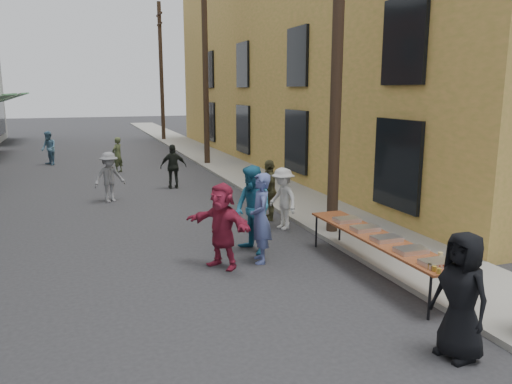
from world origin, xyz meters
TOP-DOWN VIEW (x-y plane):
  - ground at (0.00, 0.00)m, footprint 120.00×120.00m
  - sidewalk at (5.00, 15.00)m, footprint 2.20×60.00m
  - building_ochre at (11.10, 14.00)m, footprint 10.00×28.00m
  - utility_pole_near at (4.30, 3.00)m, footprint 0.26×0.26m
  - utility_pole_mid at (4.30, 15.00)m, footprint 0.26×0.26m
  - utility_pole_far at (4.30, 27.00)m, footprint 0.26×0.26m
  - serving_table at (3.80, 0.37)m, footprint 0.70×4.00m
  - catering_tray_sausage at (3.80, -1.28)m, footprint 0.50×0.33m
  - catering_tray_foil_b at (3.80, -0.63)m, footprint 0.50×0.33m
  - catering_tray_buns at (3.80, 0.07)m, footprint 0.50×0.33m
  - catering_tray_foil_d at (3.80, 0.77)m, footprint 0.50×0.33m
  - catering_tray_buns_end at (3.80, 1.47)m, footprint 0.50×0.33m
  - condiment_jar_a at (3.58, -1.58)m, footprint 0.07×0.07m
  - condiment_jar_b at (3.58, -1.48)m, footprint 0.07×0.07m
  - condiment_jar_c at (3.58, -1.38)m, footprint 0.07×0.07m
  - cup_stack at (4.00, -1.53)m, footprint 0.08×0.08m
  - guest_front_a at (3.17, -2.50)m, footprint 0.64×0.88m
  - guest_front_b at (2.04, 1.77)m, footprint 0.55×0.73m
  - guest_front_c at (2.08, 2.38)m, footprint 0.93×1.06m
  - guest_front_d at (3.40, 3.88)m, footprint 0.77×1.09m
  - guest_front_e at (3.40, 4.80)m, footprint 0.59×1.01m
  - guest_queue_back at (1.24, 1.74)m, footprint 1.27×1.56m
  - passerby_left at (-0.42, 8.49)m, footprint 1.13×0.89m
  - passerby_mid at (1.82, 9.96)m, footprint 0.93×0.46m
  - passerby_right at (0.26, 14.20)m, footprint 0.62×0.63m
  - passerby_far at (-2.53, 17.40)m, footprint 0.86×0.94m

SIDE VIEW (x-z plane):
  - ground at x=0.00m, z-range 0.00..0.00m
  - sidewalk at x=5.00m, z-range 0.00..0.10m
  - serving_table at x=3.80m, z-range 0.34..1.09m
  - passerby_right at x=0.26m, z-range 0.00..1.47m
  - guest_front_d at x=3.40m, z-range 0.00..1.53m
  - passerby_left at x=-0.42m, z-range 0.00..1.54m
  - passerby_mid at x=1.82m, z-range 0.00..1.54m
  - passerby_far at x=-2.53m, z-range 0.00..1.55m
  - catering_tray_sausage at x=3.80m, z-range 0.75..0.83m
  - catering_tray_foil_b at x=3.80m, z-range 0.75..0.83m
  - catering_tray_buns at x=3.80m, z-range 0.75..0.83m
  - catering_tray_foil_d at x=3.80m, z-range 0.75..0.83m
  - catering_tray_buns_end at x=3.80m, z-range 0.75..0.83m
  - condiment_jar_a at x=3.58m, z-range 0.75..0.83m
  - condiment_jar_b at x=3.58m, z-range 0.75..0.83m
  - condiment_jar_c at x=3.58m, z-range 0.75..0.83m
  - guest_front_e at x=3.40m, z-range 0.00..1.61m
  - cup_stack at x=4.00m, z-range 0.75..0.87m
  - guest_queue_back at x=1.24m, z-range 0.00..1.67m
  - guest_front_a at x=3.17m, z-range 0.00..1.68m
  - guest_front_b at x=2.04m, z-range 0.00..1.80m
  - guest_front_c at x=2.08m, z-range 0.00..1.86m
  - utility_pole_near at x=4.30m, z-range 0.00..9.00m
  - utility_pole_mid at x=4.30m, z-range 0.00..9.00m
  - utility_pole_far at x=4.30m, z-range 0.00..9.00m
  - building_ochre at x=11.10m, z-range 0.00..10.00m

